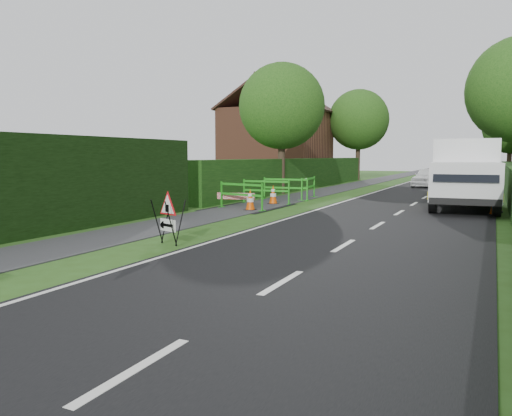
% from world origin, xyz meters
% --- Properties ---
extents(ground, '(120.00, 120.00, 0.00)m').
position_xyz_m(ground, '(0.00, 0.00, 0.00)').
color(ground, '#294D16').
rests_on(ground, ground).
extents(road_surface, '(6.00, 90.00, 0.02)m').
position_xyz_m(road_surface, '(2.50, 35.00, 0.00)').
color(road_surface, black).
rests_on(road_surface, ground).
extents(footpath, '(2.00, 90.00, 0.02)m').
position_xyz_m(footpath, '(-3.00, 35.00, 0.01)').
color(footpath, '#2D2D30').
rests_on(footpath, ground).
extents(hedge_west_far, '(1.00, 24.00, 1.80)m').
position_xyz_m(hedge_west_far, '(-5.00, 22.00, 0.00)').
color(hedge_west_far, '#14380F').
rests_on(hedge_west_far, ground).
extents(house_west, '(7.50, 7.40, 7.88)m').
position_xyz_m(house_west, '(-10.00, 30.00, 2.90)').
color(house_west, brown).
rests_on(house_west, ground).
extents(tree_nw, '(4.40, 4.40, 6.70)m').
position_xyz_m(tree_nw, '(-4.60, 18.00, 4.48)').
color(tree_nw, '#2D2116').
rests_on(tree_nw, ground).
extents(tree_fw, '(4.80, 4.80, 7.24)m').
position_xyz_m(tree_fw, '(-4.60, 34.00, 4.83)').
color(tree_fw, '#2D2116').
rests_on(tree_fw, ground).
extents(tree_fe, '(4.20, 4.20, 6.33)m').
position_xyz_m(tree_fe, '(6.40, 38.00, 4.22)').
color(tree_fe, '#2D2116').
rests_on(tree_fe, ground).
extents(triangle_sign, '(0.87, 0.87, 1.00)m').
position_xyz_m(triangle_sign, '(-1.06, 2.99, 0.69)').
color(triangle_sign, black).
rests_on(triangle_sign, ground).
extents(works_van, '(2.52, 5.75, 2.57)m').
position_xyz_m(works_van, '(4.42, 13.92, 1.36)').
color(works_van, silver).
rests_on(works_van, ground).
extents(traffic_cone_0, '(0.38, 0.38, 0.79)m').
position_xyz_m(traffic_cone_0, '(5.46, 12.27, 0.39)').
color(traffic_cone_0, black).
rests_on(traffic_cone_0, ground).
extents(traffic_cone_1, '(0.38, 0.38, 0.79)m').
position_xyz_m(traffic_cone_1, '(5.54, 13.33, 0.39)').
color(traffic_cone_1, black).
rests_on(traffic_cone_1, ground).
extents(traffic_cone_2, '(0.38, 0.38, 0.79)m').
position_xyz_m(traffic_cone_2, '(5.01, 15.15, 0.39)').
color(traffic_cone_2, black).
rests_on(traffic_cone_2, ground).
extents(traffic_cone_3, '(0.38, 0.38, 0.79)m').
position_xyz_m(traffic_cone_3, '(-2.51, 10.07, 0.39)').
color(traffic_cone_3, black).
rests_on(traffic_cone_3, ground).
extents(traffic_cone_4, '(0.38, 0.38, 0.79)m').
position_xyz_m(traffic_cone_4, '(-2.71, 12.59, 0.39)').
color(traffic_cone_4, black).
rests_on(traffic_cone_4, ground).
extents(ped_barrier_0, '(2.08, 0.87, 1.00)m').
position_xyz_m(ped_barrier_0, '(-2.94, 10.19, 0.63)').
color(ped_barrier_0, '#22961B').
rests_on(ped_barrier_0, ground).
extents(ped_barrier_1, '(2.07, 0.38, 1.00)m').
position_xyz_m(ped_barrier_1, '(-3.01, 12.57, 0.63)').
color(ped_barrier_1, '#22961B').
rests_on(ped_barrier_1, ground).
extents(ped_barrier_2, '(2.08, 0.47, 1.00)m').
position_xyz_m(ped_barrier_2, '(-2.95, 14.51, 0.63)').
color(ped_barrier_2, '#22961B').
rests_on(ped_barrier_2, ground).
extents(ped_barrier_3, '(0.47, 2.08, 1.00)m').
position_xyz_m(ped_barrier_3, '(-2.22, 15.47, 0.63)').
color(ped_barrier_3, '#22961B').
rests_on(ped_barrier_3, ground).
extents(redwhite_plank, '(1.49, 0.26, 0.25)m').
position_xyz_m(redwhite_plank, '(-3.37, 10.60, 0.00)').
color(redwhite_plank, red).
rests_on(redwhite_plank, ground).
extents(hatchback_car, '(1.88, 3.79, 1.24)m').
position_xyz_m(hatchback_car, '(1.66, 26.95, 0.62)').
color(hatchback_car, white).
rests_on(hatchback_car, ground).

